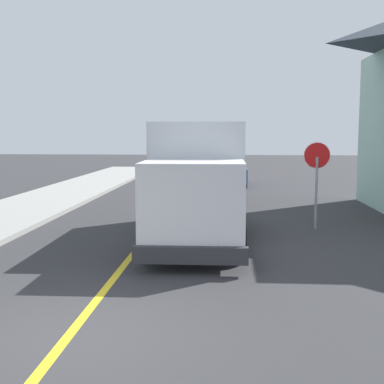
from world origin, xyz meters
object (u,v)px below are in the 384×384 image
parked_car_far (225,164)px  stop_sign (317,168)px  box_truck (199,175)px  parked_car_mid (230,171)px  parked_car_near (215,185)px

parked_car_far → stop_sign: stop_sign is taller
box_truck → parked_car_far: 20.84m
box_truck → parked_car_mid: box_truck is taller
parked_car_far → box_truck: bearing=-91.6°
parked_car_near → parked_car_far: size_ratio=0.99×
parked_car_near → parked_car_far: same height
box_truck → parked_car_mid: (0.92, 14.18, -0.97)m
parked_car_mid → box_truck: bearing=-93.7°
box_truck → parked_car_near: box_truck is taller
box_truck → parked_car_far: size_ratio=1.61×
box_truck → stop_sign: (3.49, 1.52, 0.09)m
parked_car_far → stop_sign: (2.90, -19.29, 1.06)m
box_truck → parked_car_near: bearing=87.9°
parked_car_mid → parked_car_near: bearing=-95.2°
parked_car_near → box_truck: bearing=-92.1°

